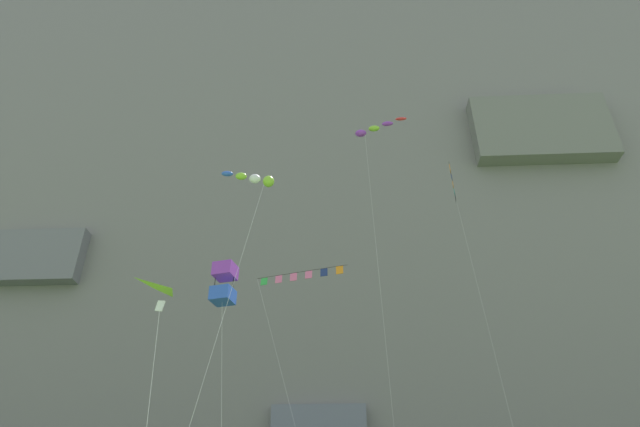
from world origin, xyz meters
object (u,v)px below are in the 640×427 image
kite_banner_far_right (456,195)px  kite_delta_mid_center (169,307)px  kite_windsock_upper_right (256,180)px  kite_box_low_center (224,284)px  kite_banner_high_left (301,284)px  kite_windsock_front_field (373,130)px

kite_banner_far_right → kite_delta_mid_center: (-15.46, -21.12, -18.17)m
kite_windsock_upper_right → kite_box_low_center: kite_windsock_upper_right is taller
kite_banner_far_right → kite_banner_high_left: bearing=-155.7°
kite_banner_far_right → kite_box_low_center: bearing=-141.0°
kite_delta_mid_center → kite_windsock_upper_right: 10.45m
kite_windsock_front_field → kite_delta_mid_center: bearing=-115.8°
kite_banner_far_right → kite_banner_high_left: size_ratio=1.58×
kite_delta_mid_center → kite_box_low_center: kite_box_low_center is taller
kite_windsock_front_field → kite_delta_mid_center: (-8.70, -18.00, -22.91)m
kite_delta_mid_center → kite_banner_high_left: bearing=78.6°
kite_delta_mid_center → kite_banner_high_left: (3.12, 15.56, 7.83)m
kite_delta_mid_center → kite_windsock_upper_right: kite_windsock_upper_right is taller
kite_windsock_front_field → kite_delta_mid_center: size_ratio=3.24×
kite_windsock_front_field → kite_windsock_upper_right: (-7.08, -12.78, -14.00)m
kite_banner_high_left → kite_box_low_center: size_ratio=1.19×
kite_banner_far_right → kite_delta_mid_center: bearing=-126.2°
kite_banner_far_right → kite_banner_high_left: (-12.33, -5.56, -10.35)m
kite_banner_far_right → kite_box_low_center: 24.29m
kite_banner_far_right → kite_windsock_upper_right: bearing=-131.1°
kite_banner_far_right → kite_delta_mid_center: size_ratio=2.86×
kite_box_low_center → kite_banner_high_left: bearing=64.8°
kite_banner_high_left → kite_delta_mid_center: bearing=-101.4°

